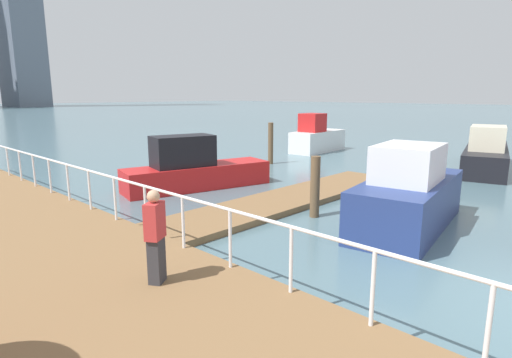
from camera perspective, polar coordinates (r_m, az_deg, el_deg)
name	(u,v)px	position (r m, az deg, el deg)	size (l,w,h in m)	color
ground_plane	(63,166)	(22.04, -25.01, 1.62)	(300.00, 300.00, 0.00)	slate
floating_dock	(283,201)	(13.18, 3.79, -2.99)	(11.00, 2.00, 0.18)	olive
boardwalk_railing	(129,192)	(9.91, -17.12, -1.68)	(0.06, 25.96, 1.08)	white
dock_piling_0	(271,143)	(20.52, 2.03, 4.93)	(0.25, 0.25, 2.04)	brown
dock_piling_1	(432,179)	(14.09, 23.09, 0.05)	(0.32, 0.32, 1.62)	#473826
dock_piling_2	(315,187)	(11.66, 8.13, -1.09)	(0.27, 0.27, 1.73)	brown
moored_boat_1	(486,154)	(21.53, 29.10, 2.97)	(7.16, 3.30, 2.06)	black
moored_boat_3	(317,138)	(25.26, 8.38, 5.62)	(4.23, 1.79, 2.30)	white
moored_boat_4	(194,169)	(15.29, -8.59, 1.34)	(5.60, 2.70, 1.97)	red
moored_boat_5	(408,196)	(11.32, 20.23, -2.17)	(4.91, 2.46, 2.19)	navy
pedestrian_0	(155,236)	(6.84, -13.69, -7.65)	(0.42, 0.38, 1.54)	#333338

